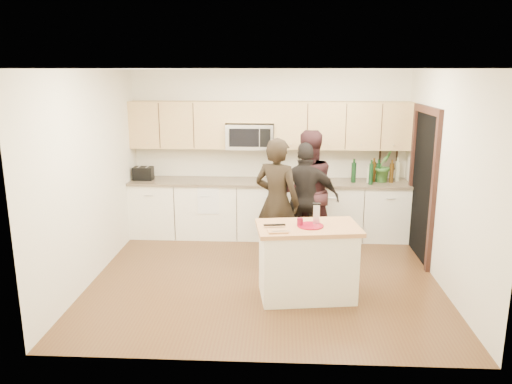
# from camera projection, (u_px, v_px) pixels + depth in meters

# --- Properties ---
(floor) EXTENTS (4.50, 4.50, 0.00)m
(floor) POSITION_uv_depth(u_px,v_px,m) (265.00, 277.00, 6.66)
(floor) COLOR #51371B
(floor) RESTS_ON ground
(room_shell) EXTENTS (4.52, 4.02, 2.71)m
(room_shell) POSITION_uv_depth(u_px,v_px,m) (266.00, 149.00, 6.24)
(room_shell) COLOR beige
(room_shell) RESTS_ON ground
(back_cabinetry) EXTENTS (4.50, 0.66, 0.94)m
(back_cabinetry) POSITION_uv_depth(u_px,v_px,m) (269.00, 209.00, 8.18)
(back_cabinetry) COLOR white
(back_cabinetry) RESTS_ON ground
(upper_cabinetry) EXTENTS (4.50, 0.33, 0.75)m
(upper_cabinetry) POSITION_uv_depth(u_px,v_px,m) (271.00, 124.00, 8.00)
(upper_cabinetry) COLOR tan
(upper_cabinetry) RESTS_ON ground
(microwave) EXTENTS (0.76, 0.41, 0.40)m
(microwave) POSITION_uv_depth(u_px,v_px,m) (250.00, 136.00, 8.02)
(microwave) COLOR silver
(microwave) RESTS_ON ground
(doorway) EXTENTS (0.06, 1.25, 2.20)m
(doorway) POSITION_uv_depth(u_px,v_px,m) (423.00, 180.00, 7.14)
(doorway) COLOR black
(doorway) RESTS_ON ground
(framed_picture) EXTENTS (0.30, 0.03, 0.38)m
(framed_picture) POSITION_uv_depth(u_px,v_px,m) (388.00, 158.00, 8.18)
(framed_picture) COLOR black
(framed_picture) RESTS_ON ground
(dish_towel) EXTENTS (0.34, 0.60, 0.48)m
(dish_towel) POSITION_uv_depth(u_px,v_px,m) (209.00, 191.00, 7.97)
(dish_towel) COLOR white
(dish_towel) RESTS_ON ground
(island) EXTENTS (1.28, 0.86, 0.90)m
(island) POSITION_uv_depth(u_px,v_px,m) (307.00, 261.00, 5.99)
(island) COLOR white
(island) RESTS_ON ground
(red_plate) EXTENTS (0.31, 0.31, 0.02)m
(red_plate) POSITION_uv_depth(u_px,v_px,m) (311.00, 226.00, 5.86)
(red_plate) COLOR maroon
(red_plate) RESTS_ON island
(box_grater) EXTENTS (0.09, 0.05, 0.25)m
(box_grater) POSITION_uv_depth(u_px,v_px,m) (316.00, 213.00, 5.90)
(box_grater) COLOR silver
(box_grater) RESTS_ON red_plate
(drink_glass) EXTENTS (0.07, 0.07, 0.10)m
(drink_glass) POSITION_uv_depth(u_px,v_px,m) (300.00, 222.00, 5.85)
(drink_glass) COLOR maroon
(drink_glass) RESTS_ON island
(cutting_board) EXTENTS (0.25, 0.20, 0.02)m
(cutting_board) POSITION_uv_depth(u_px,v_px,m) (278.00, 231.00, 5.66)
(cutting_board) COLOR #B67A4C
(cutting_board) RESTS_ON island
(tongs) EXTENTS (0.26, 0.07, 0.02)m
(tongs) POSITION_uv_depth(u_px,v_px,m) (274.00, 225.00, 5.82)
(tongs) COLOR black
(tongs) RESTS_ON cutting_board
(knife) EXTENTS (0.21, 0.05, 0.01)m
(knife) POSITION_uv_depth(u_px,v_px,m) (281.00, 231.00, 5.61)
(knife) COLOR silver
(knife) RESTS_ON cutting_board
(toaster) EXTENTS (0.31, 0.21, 0.22)m
(toaster) POSITION_uv_depth(u_px,v_px,m) (143.00, 173.00, 8.13)
(toaster) COLOR black
(toaster) RESTS_ON back_cabinetry
(bottle_cluster) EXTENTS (0.79, 0.36, 0.39)m
(bottle_cluster) POSITION_uv_depth(u_px,v_px,m) (376.00, 171.00, 7.93)
(bottle_cluster) COLOR black
(bottle_cluster) RESTS_ON back_cabinetry
(orchid) EXTENTS (0.37, 0.36, 0.53)m
(orchid) POSITION_uv_depth(u_px,v_px,m) (384.00, 166.00, 7.95)
(orchid) COLOR #3B702C
(orchid) RESTS_ON back_cabinetry
(woman_left) EXTENTS (0.78, 0.67, 1.80)m
(woman_left) POSITION_uv_depth(u_px,v_px,m) (277.00, 202.00, 6.92)
(woman_left) COLOR black
(woman_left) RESTS_ON ground
(woman_center) EXTENTS (1.05, 0.92, 1.83)m
(woman_center) POSITION_uv_depth(u_px,v_px,m) (307.00, 191.00, 7.51)
(woman_center) COLOR #32191B
(woman_center) RESTS_ON ground
(woman_right) EXTENTS (1.00, 0.44, 1.68)m
(woman_right) POSITION_uv_depth(u_px,v_px,m) (306.00, 199.00, 7.33)
(woman_right) COLOR black
(woman_right) RESTS_ON ground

